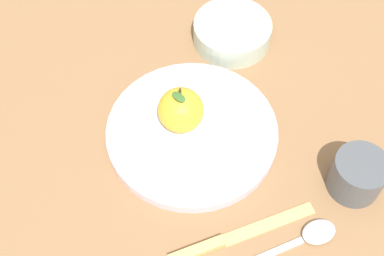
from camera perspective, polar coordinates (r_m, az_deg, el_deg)
The scene contains 7 objects.
ground_plane at distance 0.77m, azimuth 0.87°, elevation -2.39°, with size 2.40×2.40×0.00m, color olive.
dinner_plate at distance 0.77m, azimuth 0.00°, elevation -0.40°, with size 0.26×0.26×0.02m.
apple at distance 0.74m, azimuth -1.27°, elevation 2.02°, with size 0.07×0.07×0.08m.
side_bowl at distance 0.89m, azimuth 4.52°, elevation 10.80°, with size 0.13×0.13×0.04m.
cup at distance 0.74m, azimuth 18.08°, elevation -4.86°, with size 0.08×0.08×0.06m.
knife at distance 0.70m, azimuth 4.21°, elevation -12.20°, with size 0.12×0.19×0.01m.
spoon at distance 0.72m, azimuth 12.72°, elevation -11.81°, with size 0.11×0.15×0.01m.
Camera 1 is at (0.39, 0.05, 0.66)m, focal length 47.73 mm.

